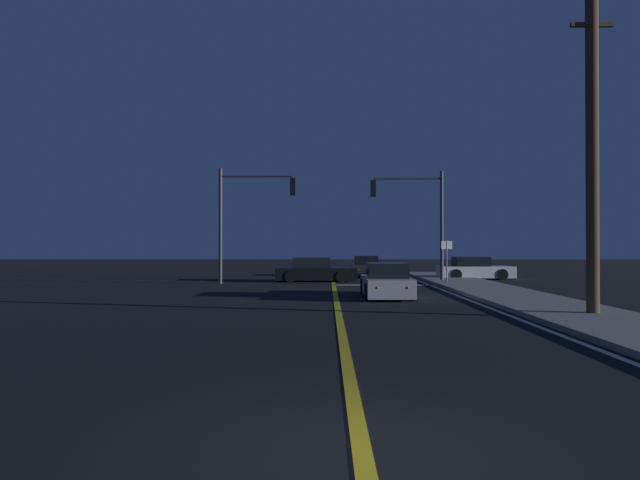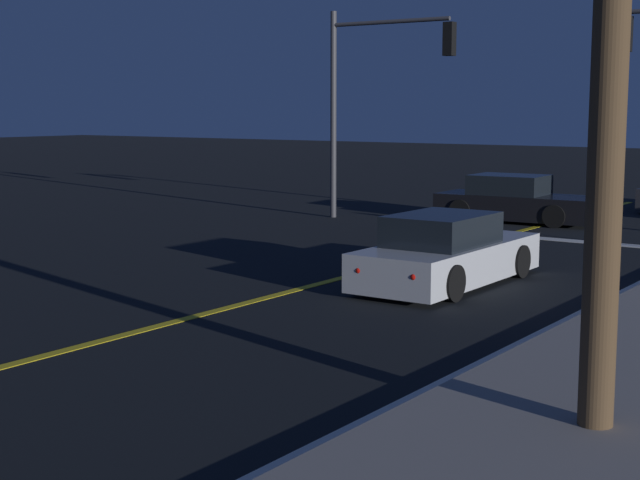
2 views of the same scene
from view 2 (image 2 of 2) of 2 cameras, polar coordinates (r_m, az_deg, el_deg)
name	(u,v)px [view 2 (image 2 of 2)]	position (r m, az deg, el deg)	size (l,w,h in m)	color
sidewalk_right	(631,377)	(12.02, 18.18, -7.83)	(3.20, 46.48, 0.15)	gray
lane_line_center	(207,313)	(15.30, -6.79, -4.39)	(0.20, 43.89, 0.01)	gold
lane_line_edge_right	(488,359)	(12.66, 10.08, -7.07)	(0.16, 43.89, 0.01)	silver
stop_bar	(602,243)	(23.95, 16.62, -0.20)	(5.14, 0.50, 0.01)	silver
car_mid_block_black	(516,201)	(27.98, 11.67, 2.29)	(4.60, 2.10, 1.34)	black
car_far_approaching_silver	(447,254)	(17.71, 7.62, -0.82)	(1.84, 4.59, 1.34)	#B2B5BA
traffic_signal_far_left	(374,80)	(27.59, 3.25, 9.56)	(4.03, 0.28, 6.06)	#38383D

